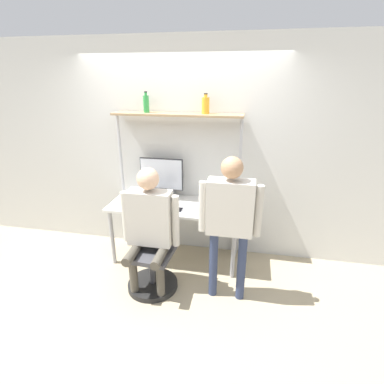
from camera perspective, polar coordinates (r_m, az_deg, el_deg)
The scene contains 12 objects.
ground_plane at distance 3.79m, azimuth -4.31°, elevation -15.14°, with size 12.00×12.00×0.00m, color tan.
wall_back at distance 3.85m, azimuth -2.06°, elevation 7.75°, with size 8.00×0.06×2.70m.
desk at distance 3.74m, azimuth -3.18°, elevation -3.61°, with size 1.62×0.66×0.76m.
shelf_unit at distance 3.63m, azimuth -2.77°, elevation 10.23°, with size 1.54×0.28×1.84m.
monitor at distance 3.84m, azimuth -5.83°, elevation 3.06°, with size 0.56×0.18×0.52m.
laptop at distance 3.66m, azimuth -6.25°, elevation -1.77°, with size 0.34×0.21×0.21m.
cell_phone at distance 3.54m, azimuth -2.34°, elevation -3.43°, with size 0.07×0.15×0.01m.
office_chair at distance 3.47m, azimuth -7.39°, elevation -13.36°, with size 0.56×0.56×0.92m.
person_seated at distance 3.16m, azimuth -8.15°, elevation -5.55°, with size 0.63×0.47×1.40m.
person_standing at distance 2.95m, azimuth 7.22°, elevation -4.00°, with size 0.62×0.21×1.56m.
bottle_amber at distance 3.51m, azimuth 2.61°, elevation 16.19°, with size 0.09×0.09×0.22m.
bottle_green at distance 3.68m, azimuth -8.72°, elevation 16.30°, with size 0.07×0.07×0.24m.
Camera 1 is at (0.87, -2.93, 2.23)m, focal length 28.00 mm.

